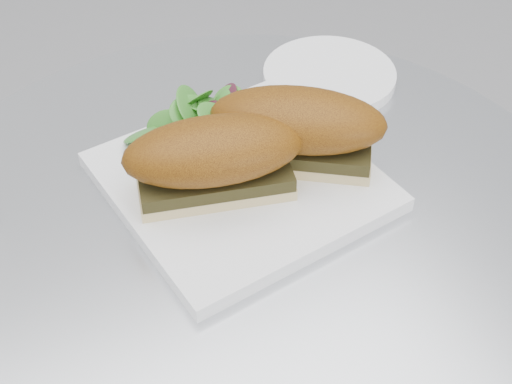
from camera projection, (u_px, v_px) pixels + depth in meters
table at (247, 369)px, 0.85m from camera, size 0.70×0.70×0.73m
plate at (241, 181)px, 0.71m from camera, size 0.28×0.28×0.02m
sandwich_left at (214, 158)px, 0.66m from camera, size 0.18×0.11×0.08m
sandwich_right at (298, 127)px, 0.70m from camera, size 0.19×0.16×0.08m
salad at (195, 120)px, 0.73m from camera, size 0.11×0.11×0.05m
saucer at (329, 75)px, 0.85m from camera, size 0.16×0.16×0.01m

